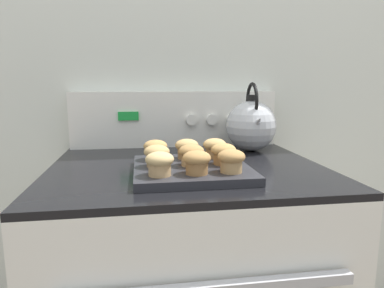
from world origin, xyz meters
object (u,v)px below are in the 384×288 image
at_px(muffin_r0_c2, 231,160).
at_px(tea_kettle, 251,125).
at_px(muffin_pan, 190,169).
at_px(muffin_r1_c2, 224,153).
at_px(muffin_r2_c2, 215,147).
at_px(muffin_r0_c0, 160,163).
at_px(muffin_r0_c1, 195,161).
at_px(muffin_r1_c1, 191,154).
at_px(muffin_r2_c1, 186,148).
at_px(muffin_r1_c0, 157,155).
at_px(muffin_r2_c0, 155,149).

distance_m(muffin_r0_c2, tea_kettle, 0.40).
height_order(muffin_pan, muffin_r0_c2, muffin_r0_c2).
bearing_deg(tea_kettle, muffin_r1_c2, -121.31).
relative_size(muffin_r1_c2, muffin_r2_c2, 1.00).
xyz_separation_m(muffin_r0_c0, muffin_r0_c1, (0.09, 0.00, 0.00)).
bearing_deg(muffin_r0_c0, muffin_r1_c1, 45.01).
relative_size(muffin_r2_c1, tea_kettle, 0.28).
height_order(muffin_r1_c0, tea_kettle, tea_kettle).
distance_m(muffin_r0_c1, muffin_r2_c0, 0.19).
bearing_deg(muffin_r1_c2, muffin_r0_c2, -90.96).
xyz_separation_m(muffin_pan, muffin_r1_c2, (0.09, 0.00, 0.04)).
bearing_deg(muffin_r2_c2, muffin_r2_c1, 179.05).
distance_m(muffin_pan, muffin_r1_c0, 0.10).
bearing_deg(muffin_r1_c1, muffin_r1_c0, 176.89).
xyz_separation_m(muffin_r1_c1, muffin_r2_c1, (-0.00, 0.09, 0.00)).
height_order(muffin_r0_c1, tea_kettle, tea_kettle).
xyz_separation_m(muffin_r1_c0, tea_kettle, (0.35, 0.28, 0.04)).
xyz_separation_m(muffin_pan, muffin_r0_c2, (0.09, -0.09, 0.04)).
xyz_separation_m(muffin_r2_c1, tea_kettle, (0.26, 0.19, 0.04)).
bearing_deg(muffin_r1_c1, tea_kettle, 47.26).
height_order(muffin_r1_c2, muffin_r2_c2, same).
xyz_separation_m(muffin_r0_c1, muffin_r0_c2, (0.09, 0.00, 0.00)).
distance_m(muffin_r2_c1, muffin_r2_c2, 0.09).
bearing_deg(muffin_r0_c2, muffin_r0_c0, -178.69).
distance_m(muffin_r0_c0, muffin_r1_c0, 0.09).
xyz_separation_m(muffin_pan, muffin_r0_c1, (-0.00, -0.09, 0.04)).
xyz_separation_m(muffin_r1_c0, muffin_r1_c1, (0.09, -0.00, 0.00)).
bearing_deg(muffin_pan, tea_kettle, 47.01).
xyz_separation_m(muffin_r2_c0, muffin_r2_c2, (0.17, 0.00, 0.00)).
bearing_deg(muffin_r1_c0, muffin_r2_c0, 89.74).
bearing_deg(muffin_r1_c0, muffin_r1_c1, -3.11).
bearing_deg(tea_kettle, muffin_r0_c2, -115.15).
height_order(muffin_r2_c0, muffin_r2_c2, same).
height_order(muffin_r1_c0, muffin_r1_c1, same).
bearing_deg(muffin_r0_c2, muffin_r1_c2, 89.04).
bearing_deg(muffin_r1_c0, muffin_r1_c2, -0.88).
distance_m(muffin_pan, muffin_r0_c0, 0.13).
bearing_deg(muffin_r2_c0, muffin_r1_c0, -90.26).
bearing_deg(muffin_r0_c0, muffin_r2_c0, 90.52).
distance_m(muffin_r0_c2, muffin_r2_c0, 0.25).
distance_m(muffin_r1_c2, muffin_r2_c2, 0.09).
xyz_separation_m(muffin_pan, muffin_r1_c1, (0.00, -0.00, 0.04)).
distance_m(muffin_r0_c1, muffin_r1_c0, 0.13).
relative_size(muffin_pan, muffin_r2_c0, 4.45).
bearing_deg(muffin_r0_c1, muffin_r1_c0, 133.91).
distance_m(muffin_r2_c2, tea_kettle, 0.26).
xyz_separation_m(muffin_r0_c1, muffin_r2_c0, (-0.09, 0.17, 0.00)).
distance_m(muffin_r0_c2, muffin_r2_c2, 0.17).
bearing_deg(muffin_r1_c2, muffin_r2_c2, 93.58).
bearing_deg(muffin_r2_c1, muffin_r0_c2, -62.50).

